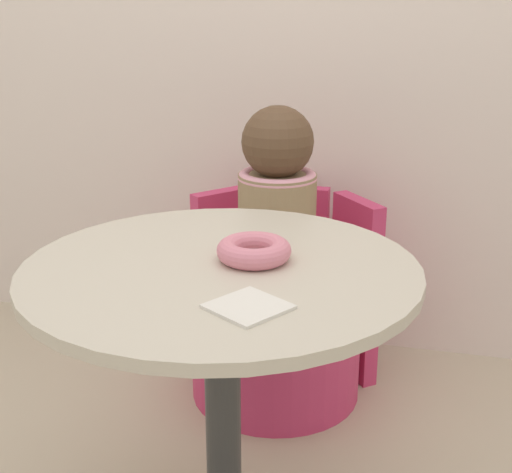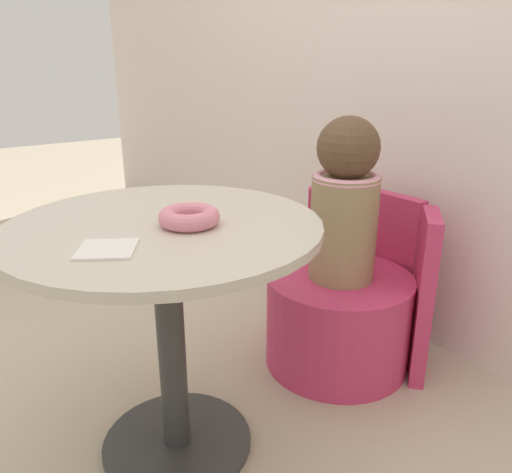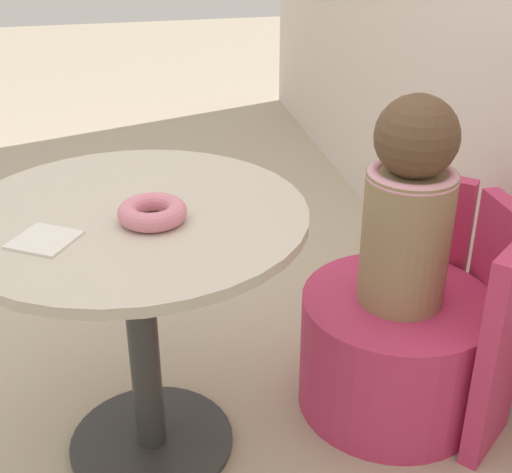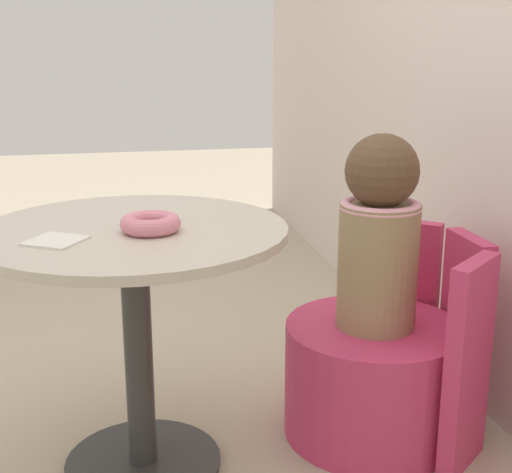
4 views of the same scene
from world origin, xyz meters
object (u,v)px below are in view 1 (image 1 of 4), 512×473
Objects in this scene: child_figure at (277,204)px; donut at (254,250)px; tub_chair at (276,342)px; round_table at (221,341)px.

child_figure is 0.66m from donut.
tub_chair is 0.45m from child_figure.
child_figure is at bearing 93.07° from round_table.
tub_chair is at bearing 93.07° from round_table.
child_figure reaches higher than donut.
round_table is 1.43× the size of child_figure.
child_figure is at bearing 180.00° from tub_chair.
round_table is 5.28× the size of donut.
child_figure is at bearing 98.36° from donut.
child_figure reaches higher than tub_chair.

